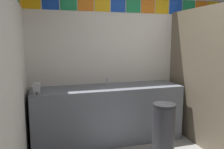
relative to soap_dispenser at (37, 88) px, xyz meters
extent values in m
cube|color=silver|center=(1.80, 0.51, 0.36)|extent=(3.90, 0.08, 2.59)
cube|color=yellow|center=(-0.02, 0.47, 1.19)|extent=(0.24, 0.01, 0.24)
cube|color=#1947B7|center=(0.24, 0.47, 1.19)|extent=(0.24, 0.01, 0.24)
cube|color=#1E8C4C|center=(0.50, 0.47, 1.19)|extent=(0.24, 0.01, 0.24)
cube|color=orange|center=(0.76, 0.47, 1.19)|extent=(0.24, 0.01, 0.24)
cube|color=yellow|center=(1.02, 0.47, 1.19)|extent=(0.24, 0.01, 0.24)
cube|color=#1947B7|center=(1.28, 0.47, 1.19)|extent=(0.24, 0.01, 0.24)
cube|color=#1E8C4C|center=(1.54, 0.47, 1.19)|extent=(0.24, 0.01, 0.24)
cube|color=orange|center=(1.80, 0.47, 1.19)|extent=(0.24, 0.01, 0.24)
cube|color=yellow|center=(2.06, 0.47, 1.19)|extent=(0.24, 0.01, 0.24)
cube|color=#1947B7|center=(2.32, 0.47, 1.19)|extent=(0.24, 0.01, 0.24)
cube|color=#1E8C4C|center=(2.58, 0.47, 1.19)|extent=(0.24, 0.01, 0.24)
cube|color=orange|center=(2.84, 0.47, 1.19)|extent=(0.24, 0.01, 0.24)
cube|color=yellow|center=(3.10, 0.47, 1.19)|extent=(0.24, 0.01, 0.24)
cube|color=silver|center=(-0.19, -1.23, 0.36)|extent=(0.08, 3.41, 2.59)
cube|color=slate|center=(1.02, 0.18, -0.51)|extent=(2.25, 0.59, 0.86)
cube|color=slate|center=(1.02, 0.46, -0.12)|extent=(2.25, 0.03, 0.08)
cylinder|color=white|center=(1.02, 0.15, -0.13)|extent=(0.34, 0.34, 0.10)
cylinder|color=silver|center=(1.02, 0.29, -0.05)|extent=(0.04, 0.04, 0.05)
cylinder|color=silver|center=(1.02, 0.24, 0.02)|extent=(0.02, 0.06, 0.09)
cube|color=#B7BABF|center=(0.00, 0.00, 0.00)|extent=(0.09, 0.07, 0.16)
cylinder|color=black|center=(0.00, -0.04, -0.06)|extent=(0.02, 0.02, 0.03)
cube|color=#726651|center=(2.27, -0.26, 0.08)|extent=(0.04, 1.48, 2.02)
cylinder|color=white|center=(2.92, -0.06, -0.74)|extent=(0.38, 0.38, 0.40)
torus|color=white|center=(2.92, -0.06, -0.52)|extent=(0.39, 0.39, 0.05)
cube|color=white|center=(2.92, 0.15, -0.37)|extent=(0.34, 0.17, 0.34)
cylinder|color=#333338|center=(1.57, -0.56, -0.58)|extent=(0.29, 0.29, 0.71)
cylinder|color=#262628|center=(1.57, -0.56, -0.21)|extent=(0.30, 0.30, 0.04)
camera|label=1|loc=(0.10, -3.09, 0.63)|focal=36.67mm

